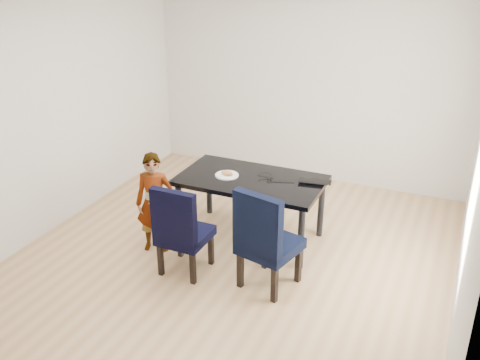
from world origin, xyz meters
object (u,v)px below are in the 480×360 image
at_px(dining_table, 251,208).
at_px(chair_right, 270,237).
at_px(child, 155,203).
at_px(laptop, 315,180).
at_px(chair_left, 185,228).
at_px(plate, 227,175).

distance_m(dining_table, chair_right, 0.96).
xyz_separation_m(dining_table, child, (-0.86, -0.65, 0.19)).
xyz_separation_m(chair_right, child, (-1.39, 0.13, 0.03)).
bearing_deg(laptop, dining_table, 7.75).
xyz_separation_m(chair_left, child, (-0.50, 0.23, 0.07)).
height_order(chair_right, child, child).
height_order(chair_right, laptop, chair_right).
relative_size(chair_left, laptop, 2.79).
bearing_deg(chair_right, dining_table, 137.85).
xyz_separation_m(plate, laptop, (0.95, 0.25, 0.01)).
relative_size(dining_table, chair_right, 1.50).
bearing_deg(dining_table, laptop, 16.76).
xyz_separation_m(chair_left, plate, (0.08, 0.84, 0.26)).
height_order(dining_table, laptop, laptop).
xyz_separation_m(dining_table, chair_left, (-0.35, -0.88, 0.12)).
bearing_deg(chair_left, chair_right, 7.08).
bearing_deg(plate, chair_right, -42.24).
distance_m(chair_left, chair_right, 0.89).
bearing_deg(laptop, child, 20.11).
bearing_deg(child, laptop, 9.58).
bearing_deg(child, chair_left, -44.43).
distance_m(chair_left, laptop, 1.52).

